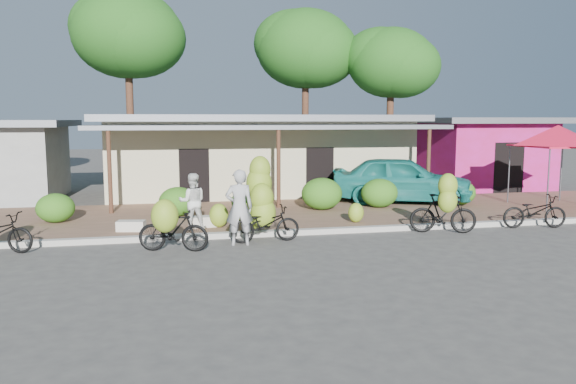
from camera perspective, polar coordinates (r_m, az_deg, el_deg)
name	(u,v)px	position (r m, az deg, el deg)	size (l,w,h in m)	color
ground	(327,251)	(13.77, 3.97, -5.98)	(100.00, 100.00, 0.00)	#454340
sidewalk	(285,214)	(18.52, -0.30, -2.30)	(60.00, 6.00, 0.12)	#896049
curb	(307,232)	(15.64, 1.95, -4.06)	(60.00, 0.25, 0.15)	#A8A399
shop_main	(257,153)	(24.13, -3.18, 3.93)	(13.00, 8.50, 3.35)	#C1B992
shop_pink	(478,152)	(27.82, 18.75, 3.91)	(6.00, 6.00, 3.25)	#BE1D86
tree_far_center	(123,32)	(29.35, -16.38, 15.30)	(5.41, 5.31, 9.38)	#512F20
tree_center_right	(302,47)	(30.54, 1.38, 14.49)	(5.28, 5.17, 8.92)	#512F20
tree_near_right	(387,61)	(29.76, 10.02, 12.96)	(4.58, 4.42, 7.83)	#512F20
hedge_0	(55,208)	(18.08, -22.55, -1.51)	(1.12, 1.01, 0.87)	#276116
hedge_1	(178,202)	(18.16, -11.14, -0.95)	(1.19, 1.07, 0.93)	#276116
hedge_2	(251,201)	(17.77, -3.81, -0.96)	(1.23, 1.11, 0.96)	#276116
hedge_3	(322,194)	(19.10, 3.45, -0.18)	(1.39, 1.25, 1.09)	#276116
hedge_4	(379,193)	(19.82, 9.27, -0.10)	(1.29, 1.16, 1.01)	#276116
hedge_5	(460,193)	(21.07, 17.05, -0.05)	(1.14, 1.02, 0.89)	#276116
red_canopy	(558,136)	(21.87, 25.71, 5.19)	(3.50, 3.50, 2.86)	#59595E
bike_left	(171,227)	(13.70, -11.76, -3.52)	(1.79, 1.37, 1.37)	black
bike_center	(262,208)	(14.81, -2.63, -1.59)	(1.86, 1.24, 2.22)	black
bike_right	(444,209)	(16.18, 15.57, -1.67)	(1.91, 1.38, 1.75)	black
bike_far_right	(534,212)	(17.98, 23.76, -1.83)	(1.96, 0.96, 0.98)	black
loose_banana_a	(219,215)	(16.11, -7.04, -2.37)	(0.55, 0.46, 0.68)	#8DA328
loose_banana_b	(247,215)	(16.05, -4.19, -2.36)	(0.55, 0.47, 0.69)	#8DA328
loose_banana_c	(356,213)	(16.87, 6.92, -2.09)	(0.47, 0.40, 0.59)	#8DA328
sack_near	(204,222)	(16.27, -8.56, -2.99)	(0.85, 0.40, 0.30)	beige
sack_far	(131,226)	(16.11, -15.66, -3.32)	(0.75, 0.38, 0.28)	beige
vendor	(239,207)	(14.23, -4.97, -1.57)	(0.71, 0.46, 1.94)	#989898
bystander	(192,201)	(15.84, -9.69, -0.95)	(0.77, 0.60, 1.58)	silver
teal_van	(401,179)	(21.06, 11.44, 1.27)	(2.04, 5.07, 1.73)	#19746E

